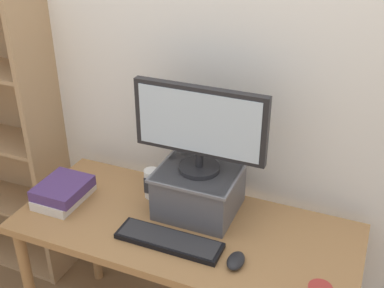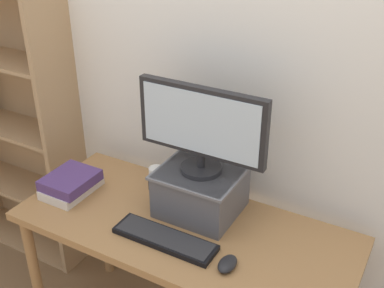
% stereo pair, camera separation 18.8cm
% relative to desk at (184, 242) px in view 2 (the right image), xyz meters
% --- Properties ---
extents(back_wall, '(7.00, 0.08, 2.60)m').
position_rel_desk_xyz_m(back_wall, '(0.00, 0.43, 0.62)').
color(back_wall, silver).
rests_on(back_wall, ground_plane).
extents(desk, '(1.44, 0.62, 0.77)m').
position_rel_desk_xyz_m(desk, '(0.00, 0.00, 0.00)').
color(desk, '#9E7042').
rests_on(desk, ground_plane).
extents(bookshelf_unit, '(0.86, 0.28, 1.61)m').
position_rel_desk_xyz_m(bookshelf_unit, '(-1.32, 0.28, 0.14)').
color(bookshelf_unit, tan).
rests_on(bookshelf_unit, ground_plane).
extents(riser_box, '(0.35, 0.32, 0.20)m').
position_rel_desk_xyz_m(riser_box, '(0.01, 0.13, 0.20)').
color(riser_box, '#515156').
rests_on(riser_box, desk).
extents(computer_monitor, '(0.56, 0.17, 0.37)m').
position_rel_desk_xyz_m(computer_monitor, '(0.01, 0.13, 0.50)').
color(computer_monitor, black).
rests_on(computer_monitor, riser_box).
extents(keyboard, '(0.43, 0.12, 0.02)m').
position_rel_desk_xyz_m(keyboard, '(-0.01, -0.13, 0.10)').
color(keyboard, black).
rests_on(keyboard, desk).
extents(computer_mouse, '(0.06, 0.10, 0.04)m').
position_rel_desk_xyz_m(computer_mouse, '(0.27, -0.14, 0.11)').
color(computer_mouse, black).
rests_on(computer_mouse, desk).
extents(book_stack, '(0.20, 0.26, 0.09)m').
position_rel_desk_xyz_m(book_stack, '(-0.58, -0.04, 0.14)').
color(book_stack, silver).
rests_on(book_stack, desk).
extents(desk_speaker, '(0.07, 0.07, 0.14)m').
position_rel_desk_xyz_m(desk_speaker, '(-0.22, 0.14, 0.16)').
color(desk_speaker, silver).
rests_on(desk_speaker, desk).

